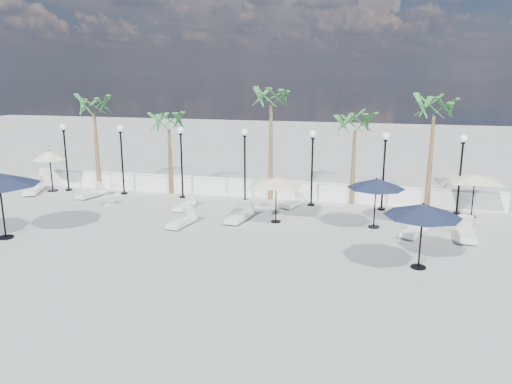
% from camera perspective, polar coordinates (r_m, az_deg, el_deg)
% --- Properties ---
extents(ground, '(100.00, 100.00, 0.00)m').
position_cam_1_polar(ground, '(20.39, -5.94, -5.57)').
color(ground, '#999995').
rests_on(ground, ground).
extents(balustrade, '(26.00, 0.30, 1.01)m').
position_cam_1_polar(balustrade, '(27.17, -0.73, 0.40)').
color(balustrade, white).
rests_on(balustrade, ground).
extents(lamppost_0, '(0.36, 0.36, 3.84)m').
position_cam_1_polar(lamppost_0, '(30.23, -20.99, 4.76)').
color(lamppost_0, black).
rests_on(lamppost_0, ground).
extents(lamppost_1, '(0.36, 0.36, 3.84)m').
position_cam_1_polar(lamppost_1, '(28.41, -15.12, 4.67)').
color(lamppost_1, black).
rests_on(lamppost_1, ground).
extents(lamppost_2, '(0.36, 0.36, 3.84)m').
position_cam_1_polar(lamppost_2, '(26.92, -8.54, 4.52)').
color(lamppost_2, black).
rests_on(lamppost_2, ground).
extents(lamppost_3, '(0.36, 0.36, 3.84)m').
position_cam_1_polar(lamppost_3, '(25.82, -1.29, 4.28)').
color(lamppost_3, black).
rests_on(lamppost_3, ground).
extents(lamppost_4, '(0.36, 0.36, 3.84)m').
position_cam_1_polar(lamppost_4, '(25.17, 6.45, 3.96)').
color(lamppost_4, black).
rests_on(lamppost_4, ground).
extents(lamppost_5, '(0.36, 0.36, 3.84)m').
position_cam_1_polar(lamppost_5, '(24.99, 14.45, 3.54)').
color(lamppost_5, black).
rests_on(lamppost_5, ground).
extents(lamppost_6, '(0.36, 0.36, 3.84)m').
position_cam_1_polar(lamppost_6, '(25.30, 22.40, 3.06)').
color(lamppost_6, black).
rests_on(lamppost_6, ground).
extents(palm_0, '(2.60, 2.60, 5.50)m').
position_cam_1_polar(palm_0, '(29.87, -18.05, 8.84)').
color(palm_0, brown).
rests_on(palm_0, ground).
extents(palm_1, '(2.60, 2.60, 4.70)m').
position_cam_1_polar(palm_1, '(27.87, -9.94, 7.39)').
color(palm_1, brown).
rests_on(palm_1, ground).
extents(palm_2, '(2.60, 2.60, 6.10)m').
position_cam_1_polar(palm_2, '(26.03, 1.73, 10.17)').
color(palm_2, brown).
rests_on(palm_2, ground).
extents(palm_3, '(2.60, 2.60, 4.90)m').
position_cam_1_polar(palm_3, '(25.60, 11.25, 7.24)').
color(palm_3, brown).
rests_on(palm_3, ground).
extents(palm_4, '(2.60, 2.60, 5.70)m').
position_cam_1_polar(palm_4, '(25.65, 19.70, 8.47)').
color(palm_4, brown).
rests_on(palm_4, ground).
extents(lounger_0, '(1.44, 2.23, 0.80)m').
position_cam_1_polar(lounger_0, '(30.67, -24.06, 0.35)').
color(lounger_0, silver).
rests_on(lounger_0, ground).
extents(lounger_1, '(1.00, 1.88, 0.67)m').
position_cam_1_polar(lounger_1, '(28.53, -18.31, -0.16)').
color(lounger_1, silver).
rests_on(lounger_1, ground).
extents(lounger_2, '(0.91, 1.87, 0.67)m').
position_cam_1_polar(lounger_2, '(22.34, -8.47, -3.32)').
color(lounger_2, silver).
rests_on(lounger_2, ground).
extents(lounger_3, '(0.65, 1.72, 0.63)m').
position_cam_1_polar(lounger_3, '(25.01, -8.13, -1.50)').
color(lounger_3, silver).
rests_on(lounger_3, ground).
extents(lounger_4, '(1.02, 1.71, 0.61)m').
position_cam_1_polar(lounger_4, '(25.33, 4.30, -1.23)').
color(lounger_4, silver).
rests_on(lounger_4, ground).
extents(lounger_5, '(0.98, 2.08, 0.75)m').
position_cam_1_polar(lounger_5, '(22.85, -1.87, -2.72)').
color(lounger_5, silver).
rests_on(lounger_5, ground).
extents(lounger_6, '(0.76, 2.03, 0.75)m').
position_cam_1_polar(lounger_6, '(22.14, 22.90, -4.36)').
color(lounger_6, silver).
rests_on(lounger_6, ground).
extents(lounger_7, '(1.32, 1.95, 0.70)m').
position_cam_1_polar(lounger_7, '(21.89, 17.71, -4.17)').
color(lounger_7, silver).
rests_on(lounger_7, ground).
extents(side_table_0, '(0.54, 0.54, 0.53)m').
position_cam_1_polar(side_table_0, '(28.70, -15.68, 0.30)').
color(side_table_0, silver).
rests_on(side_table_0, ground).
extents(side_table_1, '(0.51, 0.51, 0.50)m').
position_cam_1_polar(side_table_1, '(26.59, -16.62, -0.84)').
color(side_table_1, silver).
rests_on(side_table_1, ground).
extents(side_table_2, '(0.56, 0.56, 0.54)m').
position_cam_1_polar(side_table_2, '(25.00, 0.11, -1.10)').
color(side_table_2, silver).
rests_on(side_table_2, ground).
extents(parasol_navy_mid, '(2.49, 2.49, 2.24)m').
position_cam_1_polar(parasol_navy_mid, '(22.10, 13.56, 0.92)').
color(parasol_navy_mid, black).
rests_on(parasol_navy_mid, ground).
extents(parasol_navy_right, '(2.64, 2.64, 2.37)m').
position_cam_1_polar(parasol_navy_right, '(17.86, 18.53, -2.02)').
color(parasol_navy_right, black).
rests_on(parasol_navy_right, ground).
extents(parasol_cream_sq_a, '(4.48, 4.48, 2.20)m').
position_cam_1_polar(parasol_cream_sq_a, '(22.25, 2.32, 1.57)').
color(parasol_cream_sq_a, black).
rests_on(parasol_cream_sq_a, ground).
extents(parasol_cream_sq_b, '(4.39, 4.39, 2.20)m').
position_cam_1_polar(parasol_cream_sq_b, '(25.19, 23.79, 1.83)').
color(parasol_cream_sq_b, black).
rests_on(parasol_cream_sq_b, ground).
extents(parasol_cream_small, '(1.94, 1.94, 2.39)m').
position_cam_1_polar(parasol_cream_small, '(30.54, -22.53, 3.84)').
color(parasol_cream_small, black).
rests_on(parasol_cream_small, ground).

